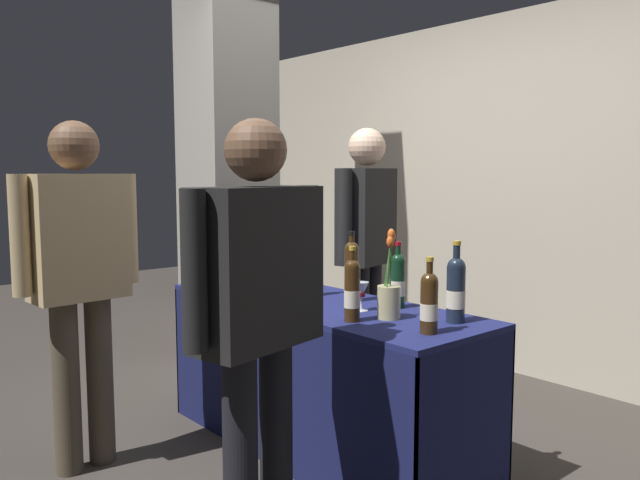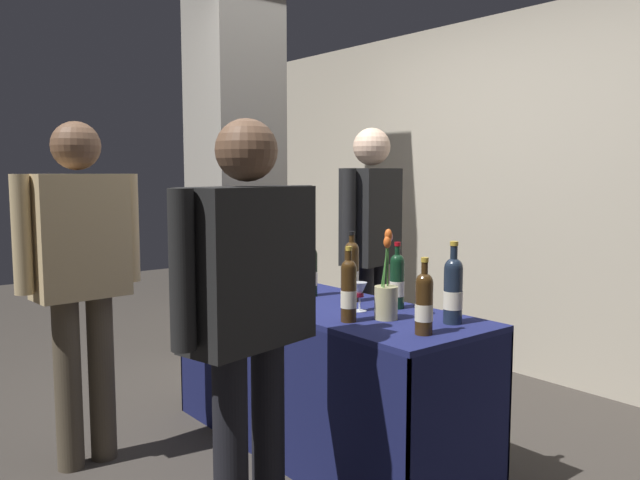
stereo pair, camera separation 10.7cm
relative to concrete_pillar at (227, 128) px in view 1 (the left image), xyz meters
name	(u,v)px [view 1 (the left image)]	position (x,y,z in m)	size (l,w,h in m)	color
ground_plane	(320,447)	(1.52, -0.46, -1.67)	(12.00, 12.00, 0.00)	#38332D
back_partition	(530,195)	(1.52, 1.39, -0.46)	(6.43, 0.12, 2.42)	#B2A893
concrete_pillar	(227,128)	(0.00, 0.00, 0.00)	(0.53, 0.53, 3.33)	gray
tasting_table	(320,348)	(1.52, -0.46, -1.16)	(1.76, 0.62, 0.74)	#191E51
featured_wine_bottle	(456,289)	(2.22, -0.32, -0.79)	(0.08, 0.08, 0.34)	#192333
display_bottle_0	(310,271)	(1.39, -0.41, -0.80)	(0.07, 0.07, 0.31)	black
display_bottle_1	(227,262)	(0.96, -0.63, -0.78)	(0.07, 0.07, 0.34)	#38230F
display_bottle_2	(263,259)	(1.02, -0.44, -0.78)	(0.08, 0.08, 0.34)	black
display_bottle_3	(398,280)	(1.87, -0.28, -0.80)	(0.07, 0.07, 0.31)	black
display_bottle_4	(352,290)	(1.93, -0.63, -0.79)	(0.07, 0.07, 0.32)	#38230F
display_bottle_5	(429,302)	(2.27, -0.55, -0.80)	(0.07, 0.07, 0.30)	#38230F
display_bottle_6	(352,271)	(1.62, -0.34, -0.78)	(0.07, 0.07, 0.34)	#38230F
display_bottle_7	(236,269)	(1.09, -0.66, -0.80)	(0.07, 0.07, 0.30)	#38230F
wine_glass_near_vendor	(361,291)	(1.81, -0.46, -0.84)	(0.07, 0.07, 0.13)	silver
wine_glass_mid	(281,281)	(1.45, -0.64, -0.82)	(0.07, 0.07, 0.15)	silver
flower_vase	(389,295)	(1.99, -0.48, -0.83)	(0.10, 0.10, 0.39)	tan
brochure_stand	(277,279)	(1.29, -0.55, -0.84)	(0.17, 0.01, 0.18)	silver
vendor_presenter	(366,238)	(1.11, 0.27, -0.70)	(0.30, 0.54, 1.63)	black
taster_foreground_right	(257,301)	(2.07, -1.22, -0.74)	(0.31, 0.63, 1.54)	black
taster_foreground_left	(79,265)	(0.97, -1.42, -0.72)	(0.24, 0.58, 1.59)	#4C4233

